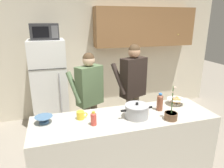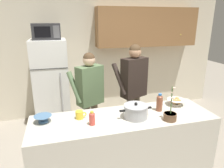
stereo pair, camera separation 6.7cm
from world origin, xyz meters
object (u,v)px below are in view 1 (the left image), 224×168
object	(u,v)px
microwave	(45,32)
empty_bowl	(44,119)
person_near_pot	(89,91)
coffee_mug	(81,115)
bread_bowl	(176,101)
refrigerator	(50,84)
bottle_mid_counter	(94,118)
cooking_pot	(137,111)
person_by_sink	(133,82)
potted_orchid	(171,115)
bottle_near_edge	(160,102)

from	to	relation	value
microwave	empty_bowl	world-z (taller)	microwave
person_near_pot	coffee_mug	world-z (taller)	person_near_pot
microwave	bread_bowl	bearing A→B (deg)	-45.08
refrigerator	empty_bowl	distance (m)	1.73
coffee_mug	bottle_mid_counter	distance (m)	0.22
cooking_pot	empty_bowl	xyz separation A→B (m)	(-1.06, 0.17, -0.03)
cooking_pot	bread_bowl	xyz separation A→B (m)	(0.68, 0.21, -0.03)
bottle_mid_counter	coffee_mug	bearing A→B (deg)	121.80
refrigerator	microwave	bearing A→B (deg)	-89.93
cooking_pot	empty_bowl	distance (m)	1.07
coffee_mug	cooking_pot	bearing A→B (deg)	-13.09
bread_bowl	person_near_pot	bearing A→B (deg)	145.97
person_by_sink	cooking_pot	size ratio (longest dim) A/B	4.19
coffee_mug	potted_orchid	distance (m)	1.06
person_near_pot	person_by_sink	distance (m)	0.74
coffee_mug	bread_bowl	world-z (taller)	bread_bowl
refrigerator	person_by_sink	xyz separation A→B (m)	(1.33, -0.94, 0.20)
cooking_pot	potted_orchid	distance (m)	0.40
bottle_mid_counter	person_near_pot	bearing A→B (deg)	82.04
person_near_pot	cooking_pot	distance (m)	1.01
coffee_mug	bread_bowl	xyz separation A→B (m)	(1.32, 0.06, 0.00)
cooking_pot	bread_bowl	bearing A→B (deg)	17.10
cooking_pot	coffee_mug	xyz separation A→B (m)	(-0.65, 0.15, -0.03)
refrigerator	person_near_pot	bearing A→B (deg)	-58.51
empty_bowl	bottle_near_edge	distance (m)	1.42
refrigerator	person_near_pot	distance (m)	1.14
refrigerator	cooking_pot	world-z (taller)	refrigerator
bottle_near_edge	bottle_mid_counter	bearing A→B (deg)	-171.13
refrigerator	bread_bowl	world-z (taller)	refrigerator
coffee_mug	empty_bowl	bearing A→B (deg)	177.47
cooking_pot	microwave	bearing A→B (deg)	117.76
refrigerator	potted_orchid	world-z (taller)	refrigerator
bottle_near_edge	potted_orchid	xyz separation A→B (m)	(-0.00, -0.27, -0.05)
cooking_pot	bottle_mid_counter	xyz separation A→B (m)	(-0.53, -0.04, -0.00)
refrigerator	coffee_mug	bearing A→B (deg)	-78.96
bottle_mid_counter	refrigerator	bearing A→B (deg)	103.29
microwave	bottle_mid_counter	distance (m)	2.14
refrigerator	coffee_mug	distance (m)	1.78
coffee_mug	bottle_near_edge	size ratio (longest dim) A/B	0.57
refrigerator	empty_bowl	world-z (taller)	refrigerator
person_near_pot	potted_orchid	size ratio (longest dim) A/B	3.86
person_by_sink	bottle_near_edge	xyz separation A→B (m)	(0.02, -0.86, -0.01)
refrigerator	person_by_sink	distance (m)	1.64
coffee_mug	empty_bowl	size ratio (longest dim) A/B	0.66
refrigerator	bread_bowl	xyz separation A→B (m)	(1.66, -1.69, 0.12)
empty_bowl	person_by_sink	bearing A→B (deg)	29.49
refrigerator	person_near_pot	xyz separation A→B (m)	(0.59, -0.97, 0.13)
person_near_pot	coffee_mug	xyz separation A→B (m)	(-0.25, -0.78, -0.01)
cooking_pot	bottle_mid_counter	bearing A→B (deg)	-176.04
microwave	coffee_mug	size ratio (longest dim) A/B	3.66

